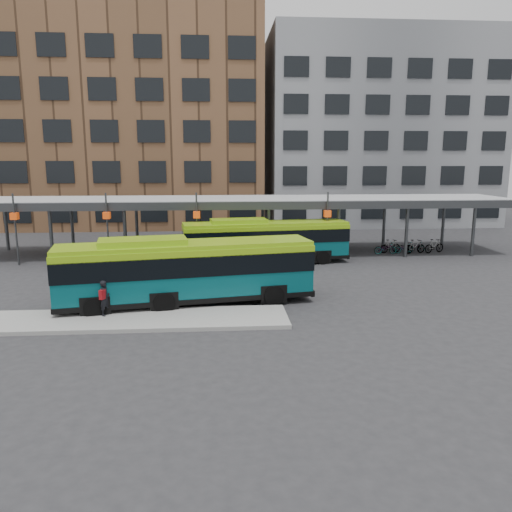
{
  "coord_description": "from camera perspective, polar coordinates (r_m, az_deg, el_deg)",
  "views": [
    {
      "loc": [
        -1.44,
        -24.25,
        7.01
      ],
      "look_at": [
        0.51,
        2.44,
        1.8
      ],
      "focal_mm": 35.0,
      "sensor_mm": 36.0,
      "label": 1
    }
  ],
  "objects": [
    {
      "name": "ground",
      "position": [
        25.28,
        -0.75,
        -5.08
      ],
      "size": [
        120.0,
        120.0,
        0.0
      ],
      "primitive_type": "plane",
      "color": "#28282B",
      "rests_on": "ground"
    },
    {
      "name": "boarding_island",
      "position": [
        22.71,
        -14.38,
        -7.08
      ],
      "size": [
        14.0,
        3.0,
        0.18
      ],
      "primitive_type": "cube",
      "color": "gray",
      "rests_on": "ground"
    },
    {
      "name": "canopy",
      "position": [
        37.27,
        -2.05,
        6.23
      ],
      "size": [
        40.0,
        6.53,
        4.8
      ],
      "color": "#999B9E",
      "rests_on": "ground"
    },
    {
      "name": "building_brick",
      "position": [
        57.03,
        -13.24,
        14.75
      ],
      "size": [
        26.0,
        14.0,
        22.0
      ],
      "primitive_type": "cube",
      "color": "brown",
      "rests_on": "ground"
    },
    {
      "name": "building_grey",
      "position": [
        58.96,
        13.42,
        13.63
      ],
      "size": [
        24.0,
        14.0,
        20.0
      ],
      "primitive_type": "cube",
      "color": "slate",
      "rests_on": "ground"
    },
    {
      "name": "bus_front",
      "position": [
        24.36,
        -8.03,
        -1.57
      ],
      "size": [
        12.44,
        4.7,
        3.36
      ],
      "rotation": [
        0.0,
        0.0,
        0.18
      ],
      "color": "#074B51",
      "rests_on": "ground"
    },
    {
      "name": "bus_rear",
      "position": [
        33.93,
        1.05,
        1.85
      ],
      "size": [
        11.39,
        3.79,
        3.08
      ],
      "rotation": [
        0.0,
        0.0,
        0.13
      ],
      "color": "#074B51",
      "rests_on": "ground"
    },
    {
      "name": "pedestrian",
      "position": [
        23.11,
        -16.9,
        -4.59
      ],
      "size": [
        0.56,
        0.67,
        1.58
      ],
      "rotation": [
        0.0,
        0.0,
        1.21
      ],
      "color": "black",
      "rests_on": "boarding_island"
    },
    {
      "name": "bike_rack",
      "position": [
        39.4,
        16.91,
        1.01
      ],
      "size": [
        5.7,
        1.34,
        1.07
      ],
      "color": "slate",
      "rests_on": "ground"
    }
  ]
}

